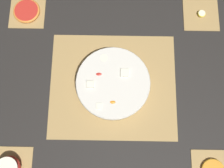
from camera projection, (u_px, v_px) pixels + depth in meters
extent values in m
plane|color=black|center=(112.00, 86.00, 0.95)|extent=(6.00, 6.00, 0.00)
cube|color=#A8844C|center=(112.00, 86.00, 0.94)|extent=(0.45, 0.39, 0.01)
cube|color=#3D2D19|center=(62.00, 85.00, 0.94)|extent=(0.01, 0.38, 0.00)
cube|color=#3D2D19|center=(74.00, 85.00, 0.94)|extent=(0.01, 0.38, 0.00)
cube|color=#3D2D19|center=(87.00, 85.00, 0.94)|extent=(0.01, 0.38, 0.00)
cube|color=#3D2D19|center=(99.00, 85.00, 0.94)|extent=(0.01, 0.38, 0.00)
cube|color=#3D2D19|center=(112.00, 85.00, 0.94)|extent=(0.01, 0.38, 0.00)
cube|color=#3D2D19|center=(125.00, 86.00, 0.94)|extent=(0.01, 0.38, 0.00)
cube|color=#3D2D19|center=(137.00, 86.00, 0.94)|extent=(0.01, 0.38, 0.00)
cube|color=#3D2D19|center=(150.00, 86.00, 0.94)|extent=(0.01, 0.38, 0.00)
cube|color=#3D2D19|center=(162.00, 86.00, 0.94)|extent=(0.01, 0.38, 0.00)
cube|color=#A8844C|center=(10.00, 167.00, 0.88)|extent=(0.14, 0.14, 0.01)
cube|color=#3D2D19|center=(0.00, 167.00, 0.87)|extent=(0.00, 0.13, 0.00)
cube|color=#3D2D19|center=(10.00, 167.00, 0.87)|extent=(0.00, 0.13, 0.00)
cube|color=#3D2D19|center=(20.00, 168.00, 0.87)|extent=(0.00, 0.13, 0.00)
cube|color=#A8844C|center=(26.00, 12.00, 1.01)|extent=(0.14, 0.14, 0.01)
cube|color=#3D2D19|center=(20.00, 12.00, 1.01)|extent=(0.00, 0.13, 0.00)
cube|color=#3D2D19|center=(32.00, 12.00, 1.01)|extent=(0.00, 0.13, 0.00)
cube|color=#A8844C|center=(200.00, 15.00, 1.01)|extent=(0.14, 0.14, 0.01)
cube|color=#3D2D19|center=(191.00, 14.00, 1.01)|extent=(0.00, 0.13, 0.00)
cube|color=#3D2D19|center=(200.00, 14.00, 1.01)|extent=(0.00, 0.13, 0.00)
cube|color=#3D2D19|center=(209.00, 14.00, 1.01)|extent=(0.00, 0.13, 0.00)
cylinder|color=silver|center=(112.00, 84.00, 0.92)|extent=(0.25, 0.25, 0.05)
torus|color=silver|center=(112.00, 82.00, 0.90)|extent=(0.26, 0.26, 0.01)
cylinder|color=#F7EFC6|center=(126.00, 89.00, 0.91)|extent=(0.03, 0.03, 0.01)
cylinder|color=#F7EFC6|center=(123.00, 83.00, 0.91)|extent=(0.03, 0.03, 0.01)
cylinder|color=#F7EFC6|center=(119.00, 72.00, 0.93)|extent=(0.03, 0.03, 0.01)
cylinder|color=#F7EFC6|center=(139.00, 78.00, 0.92)|extent=(0.02, 0.02, 0.01)
cylinder|color=#F7EFC6|center=(88.00, 95.00, 0.91)|extent=(0.03, 0.03, 0.01)
cylinder|color=#F7EFC6|center=(129.00, 86.00, 0.92)|extent=(0.02, 0.02, 0.01)
cylinder|color=#F7EFC6|center=(103.00, 58.00, 0.91)|extent=(0.03, 0.03, 0.01)
cylinder|color=#F7EFC6|center=(133.00, 70.00, 0.92)|extent=(0.03, 0.03, 0.01)
cylinder|color=#F7EFC6|center=(96.00, 92.00, 0.89)|extent=(0.03, 0.03, 0.01)
cylinder|color=#F7EFC6|center=(109.00, 59.00, 0.93)|extent=(0.03, 0.03, 0.01)
cylinder|color=#F7EFC6|center=(116.00, 66.00, 0.92)|extent=(0.03, 0.03, 0.01)
cylinder|color=#F7EFC6|center=(140.00, 84.00, 0.93)|extent=(0.03, 0.03, 0.01)
cube|color=#EFEACC|center=(89.00, 85.00, 0.89)|extent=(0.02, 0.02, 0.02)
cube|color=#EFEACC|center=(102.00, 67.00, 0.93)|extent=(0.02, 0.02, 0.02)
cube|color=#EFEACC|center=(89.00, 68.00, 0.93)|extent=(0.03, 0.03, 0.03)
cube|color=#EFEACC|center=(131.00, 98.00, 0.90)|extent=(0.02, 0.02, 0.02)
cube|color=#EFEACC|center=(124.00, 74.00, 0.91)|extent=(0.03, 0.03, 0.03)
cube|color=#EFEACC|center=(110.00, 79.00, 0.92)|extent=(0.03, 0.03, 0.03)
cube|color=#EFEACC|center=(98.00, 106.00, 0.88)|extent=(0.02, 0.02, 0.02)
cube|color=#EFEACC|center=(120.00, 56.00, 0.93)|extent=(0.02, 0.02, 0.02)
cube|color=#EFEACC|center=(115.00, 95.00, 0.90)|extent=(0.03, 0.03, 0.03)
cube|color=#EFEACC|center=(119.00, 108.00, 0.90)|extent=(0.03, 0.03, 0.03)
ellipsoid|color=orange|center=(139.00, 96.00, 0.90)|extent=(0.03, 0.02, 0.01)
ellipsoid|color=orange|center=(111.00, 102.00, 0.88)|extent=(0.03, 0.02, 0.01)
ellipsoid|color=red|center=(98.00, 75.00, 0.90)|extent=(0.03, 0.02, 0.01)
ellipsoid|color=orange|center=(99.00, 85.00, 0.91)|extent=(0.03, 0.02, 0.02)
ellipsoid|color=red|center=(128.00, 105.00, 0.90)|extent=(0.03, 0.02, 0.01)
ellipsoid|color=#B72D23|center=(8.00, 168.00, 0.85)|extent=(0.08, 0.08, 0.04)
cylinder|color=#EFEACC|center=(5.00, 168.00, 0.83)|extent=(0.07, 0.07, 0.00)
cylinder|color=#F7EFC6|center=(201.00, 14.00, 1.00)|extent=(0.03, 0.03, 0.01)
torus|color=yellow|center=(201.00, 14.00, 1.00)|extent=(0.03, 0.03, 0.01)
cylinder|color=red|center=(26.00, 11.00, 1.00)|extent=(0.09, 0.09, 0.01)
torus|color=orange|center=(26.00, 11.00, 1.00)|extent=(0.10, 0.10, 0.01)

